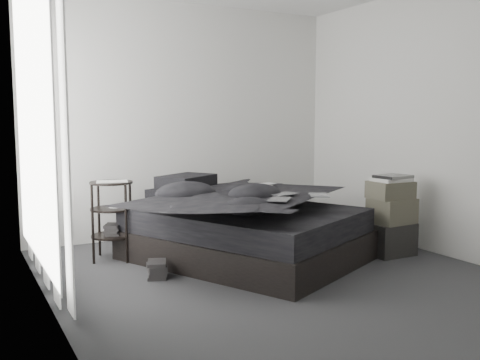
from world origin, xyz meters
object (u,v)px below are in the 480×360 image
laptop (263,178)px  box_lower (390,239)px  bed (245,245)px  side_stand (112,221)px

laptop → box_lower: bearing=-42.6°
bed → side_stand: bearing=127.0°
bed → laptop: (0.31, 0.20, 0.59)m
laptop → box_lower: laptop is taller
side_stand → box_lower: 2.67m
bed → box_lower: box_lower is taller
bed → box_lower: bearing=-46.5°
laptop → side_stand: size_ratio=0.44×
laptop → box_lower: size_ratio=0.75×
laptop → side_stand: 1.51m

